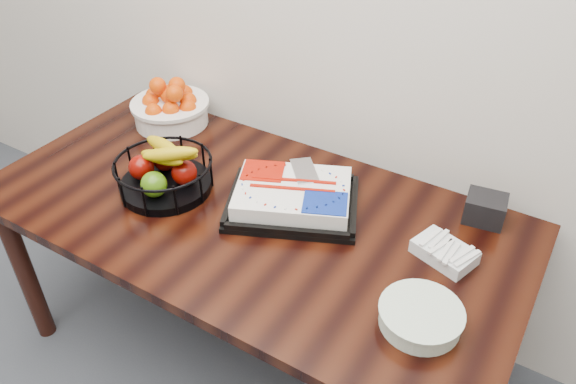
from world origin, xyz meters
The scene contains 7 objects.
table centered at (0.00, 2.00, 0.66)m, with size 1.80×0.90×0.75m.
cake_tray centered at (0.12, 2.09, 0.79)m, with size 0.52×0.47×0.09m.
tangerine_bowl centered at (-0.59, 2.31, 0.84)m, with size 0.31×0.31×0.20m.
fruit_basket centered at (-0.30, 1.95, 0.82)m, with size 0.33×0.33×0.18m.
plate_stack centered at (0.66, 1.84, 0.78)m, with size 0.22×0.22×0.05m.
fork_bag centered at (0.63, 2.11, 0.77)m, with size 0.20×0.16×0.05m.
napkin_box centered at (0.68, 2.35, 0.79)m, with size 0.12×0.11×0.09m, color black.
Camera 1 is at (0.87, 0.83, 1.90)m, focal length 35.00 mm.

